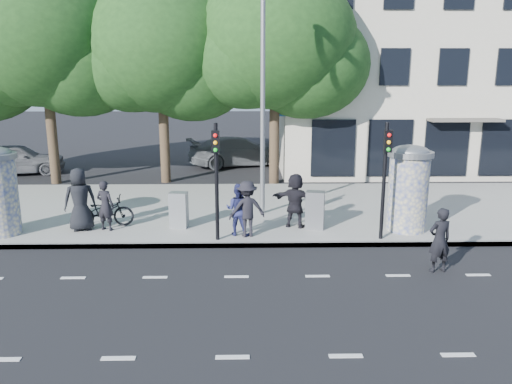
{
  "coord_description": "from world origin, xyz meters",
  "views": [
    {
      "loc": [
        0.27,
        -10.07,
        4.83
      ],
      "look_at": [
        0.52,
        3.5,
        1.65
      ],
      "focal_mm": 35.0,
      "sensor_mm": 36.0,
      "label": 1
    }
  ],
  "objects_px": {
    "traffic_pole_far": "(385,169)",
    "man_road": "(440,240)",
    "ped_f": "(295,200)",
    "ped_c": "(238,209)",
    "cabinet_right": "(315,210)",
    "traffic_pole_near": "(216,170)",
    "ped_a": "(80,199)",
    "ped_d": "(247,209)",
    "ad_column_right": "(408,186)",
    "cabinet_left": "(179,210)",
    "car_left": "(16,159)",
    "ped_b": "(105,206)",
    "street_lamp": "(263,77)",
    "bicycle": "(104,211)",
    "car_right": "(238,151)"
  },
  "relations": [
    {
      "from": "cabinet_right",
      "to": "ped_f",
      "type": "bearing_deg",
      "value": 176.31
    },
    {
      "from": "cabinet_right",
      "to": "ped_d",
      "type": "bearing_deg",
      "value": -148.22
    },
    {
      "from": "ped_f",
      "to": "cabinet_left",
      "type": "xyz_separation_m",
      "value": [
        -3.66,
        0.02,
        -0.3
      ]
    },
    {
      "from": "bicycle",
      "to": "ped_f",
      "type": "bearing_deg",
      "value": -97.0
    },
    {
      "from": "ad_column_right",
      "to": "ped_c",
      "type": "height_order",
      "value": "ad_column_right"
    },
    {
      "from": "ad_column_right",
      "to": "cabinet_right",
      "type": "xyz_separation_m",
      "value": [
        -2.82,
        0.18,
        -0.79
      ]
    },
    {
      "from": "ped_f",
      "to": "ped_c",
      "type": "bearing_deg",
      "value": 44.15
    },
    {
      "from": "bicycle",
      "to": "car_left",
      "type": "relative_size",
      "value": 0.41
    },
    {
      "from": "car_left",
      "to": "ped_a",
      "type": "bearing_deg",
      "value": -160.38
    },
    {
      "from": "ped_f",
      "to": "traffic_pole_near",
      "type": "bearing_deg",
      "value": 48.62
    },
    {
      "from": "traffic_pole_near",
      "to": "traffic_pole_far",
      "type": "relative_size",
      "value": 1.0
    },
    {
      "from": "ped_a",
      "to": "cabinet_right",
      "type": "distance_m",
      "value": 7.25
    },
    {
      "from": "traffic_pole_far",
      "to": "ped_a",
      "type": "relative_size",
      "value": 1.73
    },
    {
      "from": "traffic_pole_near",
      "to": "ped_c",
      "type": "bearing_deg",
      "value": 39.29
    },
    {
      "from": "ped_c",
      "to": "cabinet_right",
      "type": "height_order",
      "value": "ped_c"
    },
    {
      "from": "street_lamp",
      "to": "bicycle",
      "type": "bearing_deg",
      "value": -164.63
    },
    {
      "from": "man_road",
      "to": "bicycle",
      "type": "distance_m",
      "value": 10.01
    },
    {
      "from": "ped_d",
      "to": "ped_c",
      "type": "bearing_deg",
      "value": -38.54
    },
    {
      "from": "car_right",
      "to": "cabinet_left",
      "type": "bearing_deg",
      "value": 153.9
    },
    {
      "from": "traffic_pole_near",
      "to": "car_right",
      "type": "xyz_separation_m",
      "value": [
        0.4,
        13.17,
        -1.44
      ]
    },
    {
      "from": "ad_column_right",
      "to": "ped_a",
      "type": "relative_size",
      "value": 1.35
    },
    {
      "from": "cabinet_left",
      "to": "car_left",
      "type": "bearing_deg",
      "value": 141.6
    },
    {
      "from": "ad_column_right",
      "to": "traffic_pole_near",
      "type": "bearing_deg",
      "value": -171.11
    },
    {
      "from": "ped_d",
      "to": "cabinet_right",
      "type": "xyz_separation_m",
      "value": [
        2.12,
        0.72,
        -0.25
      ]
    },
    {
      "from": "traffic_pole_far",
      "to": "bicycle",
      "type": "bearing_deg",
      "value": 170.34
    },
    {
      "from": "traffic_pole_near",
      "to": "car_right",
      "type": "height_order",
      "value": "traffic_pole_near"
    },
    {
      "from": "traffic_pole_far",
      "to": "street_lamp",
      "type": "distance_m",
      "value": 5.12
    },
    {
      "from": "ad_column_right",
      "to": "cabinet_right",
      "type": "bearing_deg",
      "value": 176.34
    },
    {
      "from": "ad_column_right",
      "to": "man_road",
      "type": "xyz_separation_m",
      "value": [
        -0.13,
        -3.04,
        -0.71
      ]
    },
    {
      "from": "traffic_pole_far",
      "to": "cabinet_right",
      "type": "relative_size",
      "value": 2.86
    },
    {
      "from": "traffic_pole_far",
      "to": "ped_f",
      "type": "bearing_deg",
      "value": 152.34
    },
    {
      "from": "ped_c",
      "to": "man_road",
      "type": "distance_m",
      "value": 5.71
    },
    {
      "from": "ped_c",
      "to": "ped_f",
      "type": "height_order",
      "value": "ped_f"
    },
    {
      "from": "car_right",
      "to": "man_road",
      "type": "bearing_deg",
      "value": -179.04
    },
    {
      "from": "traffic_pole_near",
      "to": "ped_d",
      "type": "xyz_separation_m",
      "value": [
        0.87,
        0.37,
        -1.24
      ]
    },
    {
      "from": "ped_d",
      "to": "man_road",
      "type": "xyz_separation_m",
      "value": [
        4.8,
        -2.5,
        -0.16
      ]
    },
    {
      "from": "traffic_pole_near",
      "to": "ped_a",
      "type": "distance_m",
      "value": 4.52
    },
    {
      "from": "ped_f",
      "to": "man_road",
      "type": "distance_m",
      "value": 4.73
    },
    {
      "from": "ped_a",
      "to": "man_road",
      "type": "height_order",
      "value": "ped_a"
    },
    {
      "from": "street_lamp",
      "to": "car_right",
      "type": "height_order",
      "value": "street_lamp"
    },
    {
      "from": "traffic_pole_near",
      "to": "man_road",
      "type": "xyz_separation_m",
      "value": [
        5.67,
        -2.13,
        -1.4
      ]
    },
    {
      "from": "ped_c",
      "to": "ped_d",
      "type": "distance_m",
      "value": 0.3
    },
    {
      "from": "ped_a",
      "to": "cabinet_left",
      "type": "distance_m",
      "value": 3.02
    },
    {
      "from": "man_road",
      "to": "ped_b",
      "type": "bearing_deg",
      "value": -32.04
    },
    {
      "from": "traffic_pole_near",
      "to": "traffic_pole_far",
      "type": "bearing_deg",
      "value": 0.0
    },
    {
      "from": "traffic_pole_near",
      "to": "cabinet_right",
      "type": "relative_size",
      "value": 2.86
    },
    {
      "from": "street_lamp",
      "to": "ped_f",
      "type": "distance_m",
      "value": 4.21
    },
    {
      "from": "ped_b",
      "to": "ped_f",
      "type": "height_order",
      "value": "ped_f"
    },
    {
      "from": "traffic_pole_far",
      "to": "man_road",
      "type": "distance_m",
      "value": 2.69
    },
    {
      "from": "street_lamp",
      "to": "car_left",
      "type": "distance_m",
      "value": 15.03
    }
  ]
}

